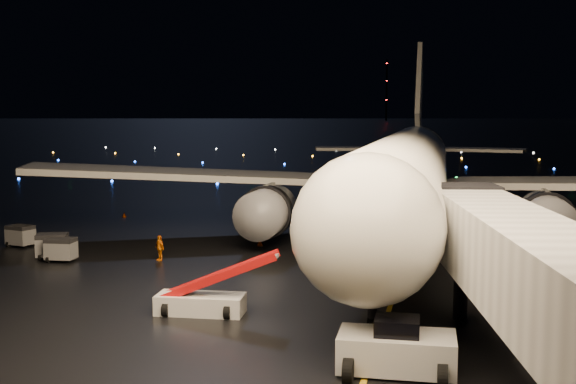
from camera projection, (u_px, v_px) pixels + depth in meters
The scene contains 15 objects.
ground at pixel (424, 134), 325.28m from camera, with size 2000.00×2000.00×0.00m, color black.
lane_centre at pixel (404, 266), 46.90m from camera, with size 0.25×80.00×0.02m, color gold.
airliner at pixel (407, 127), 56.68m from camera, with size 61.85×58.76×17.52m, color silver, non-canonical shape.
pushback_tug at pixel (397, 345), 27.78m from camera, with size 4.49×2.35×2.14m, color silver.
belt_loader at pixel (200, 283), 35.74m from camera, with size 6.39×1.74×3.10m, color silver, non-canonical shape.
crew_c at pixel (160, 248), 48.56m from camera, with size 1.01×0.42×1.72m, color orange.
safety_cone_0 at pixel (260, 242), 53.91m from camera, with size 0.45×0.45×0.51m, color #F24707.
safety_cone_1 at pixel (264, 236), 56.62m from camera, with size 0.47×0.47×0.53m, color #F24707.
safety_cone_2 at pixel (252, 235), 57.19m from camera, with size 0.41×0.41×0.47m, color #F24707.
safety_cone_3 at pixel (124, 215), 68.46m from camera, with size 0.44×0.44×0.50m, color #F24707.
radio_mast at pixel (387, 90), 760.97m from camera, with size 1.80×1.80×64.00m, color black.
taxiway_lights at pixel (376, 163), 137.63m from camera, with size 164.00×92.00×0.36m, color black, non-canonical shape.
baggage_cart_0 at pixel (52, 246), 49.17m from camera, with size 2.02×1.42×1.72m, color gray.
baggage_cart_1 at pixel (61, 250), 48.30m from camera, with size 1.87×1.31×1.59m, color gray.
baggage_cart_3 at pixel (20, 236), 53.63m from camera, with size 1.87×1.31×1.59m, color gray.
Camera 1 is at (15.20, -31.58, 10.02)m, focal length 45.00 mm.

